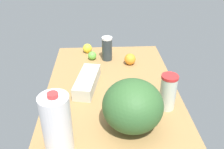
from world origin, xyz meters
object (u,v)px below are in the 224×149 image
object	(u,v)px
tumbler_cup	(168,92)
lime_beside_bowl	(92,56)
watermelon	(133,106)
milk_jug	(57,124)
orange_loose	(55,104)
egg_carton	(87,81)
lemon_far_back	(87,48)
orange_near_front	(130,59)
shaker_bottle	(107,49)

from	to	relation	value
tumbler_cup	lime_beside_bowl	size ratio (longest dim) A/B	3.23
watermelon	lime_beside_bowl	distance (cm)	74.19
tumbler_cup	milk_jug	size ratio (longest dim) A/B	0.68
orange_loose	milk_jug	bearing A→B (deg)	11.75
watermelon	egg_carton	bearing A→B (deg)	-147.91
watermelon	milk_jug	world-z (taller)	milk_jug
egg_carton	lemon_far_back	size ratio (longest dim) A/B	4.55
orange_near_front	lime_beside_bowl	distance (cm)	27.46
egg_carton	orange_loose	xyz separation A→B (cm)	(21.38, -15.53, 0.22)
egg_carton	shaker_bottle	size ratio (longest dim) A/B	1.83
watermelon	orange_near_front	size ratio (longest dim) A/B	3.60
milk_jug	shaker_bottle	bearing A→B (deg)	164.37
orange_loose	lemon_far_back	bearing A→B (deg)	168.50
tumbler_cup	lemon_far_back	xyz separation A→B (cm)	(-69.43, -43.33, -6.32)
lemon_far_back	orange_near_front	bearing A→B (deg)	55.51
egg_carton	shaker_bottle	distance (cm)	37.87
orange_near_front	orange_loose	size ratio (longest dim) A/B	1.00
tumbler_cup	lime_beside_bowl	world-z (taller)	tumbler_cup
milk_jug	shaker_bottle	size ratio (longest dim) A/B	1.68
orange_near_front	orange_loose	distance (cm)	65.38
egg_carton	lime_beside_bowl	bearing A→B (deg)	-172.97
lemon_far_back	watermelon	bearing A→B (deg)	15.89
shaker_bottle	orange_near_front	size ratio (longest dim) A/B	2.18
lemon_far_back	orange_loose	xyz separation A→B (cm)	(68.98, -14.03, 0.50)
lime_beside_bowl	egg_carton	bearing A→B (deg)	-3.65
tumbler_cup	egg_carton	world-z (taller)	tumbler_cup
milk_jug	tumbler_cup	bearing A→B (deg)	116.01
tumbler_cup	lemon_far_back	bearing A→B (deg)	-148.03
shaker_bottle	watermelon	bearing A→B (deg)	7.41
milk_jug	orange_near_front	size ratio (longest dim) A/B	3.66
shaker_bottle	orange_loose	distance (cm)	63.56
egg_carton	milk_jug	size ratio (longest dim) A/B	1.08
milk_jug	orange_loose	world-z (taller)	milk_jug
milk_jug	shaker_bottle	distance (cm)	85.79
egg_carton	lime_beside_bowl	xyz separation A→B (cm)	(-35.71, 2.28, -0.67)
shaker_bottle	lime_beside_bowl	bearing A→B (deg)	-92.31
tumbler_cup	watermelon	size ratio (longest dim) A/B	0.69
milk_jug	lemon_far_back	xyz separation A→B (cm)	(-94.80, 8.66, -10.03)
tumbler_cup	watermelon	bearing A→B (deg)	-55.89
orange_near_front	lemon_far_back	distance (cm)	36.20
watermelon	milk_jug	distance (cm)	34.42
lemon_far_back	tumbler_cup	bearing A→B (deg)	31.97
shaker_bottle	orange_loose	bearing A→B (deg)	-26.66
shaker_bottle	lime_beside_bowl	xyz separation A→B (cm)	(-0.43, -10.63, -5.48)
watermelon	shaker_bottle	xyz separation A→B (cm)	(-70.49, -9.17, -3.59)
milk_jug	orange_near_front	xyz separation A→B (cm)	(-74.30, 38.50, -9.53)
tumbler_cup	orange_loose	size ratio (longest dim) A/B	2.49
lime_beside_bowl	milk_jug	bearing A→B (deg)	-8.53
milk_jug	lime_beside_bowl	world-z (taller)	milk_jug
watermelon	orange_loose	distance (cm)	40.90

